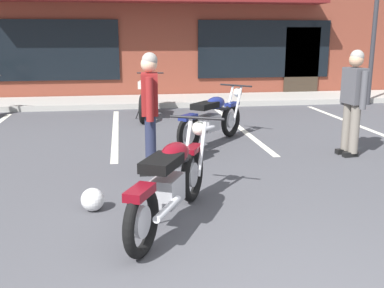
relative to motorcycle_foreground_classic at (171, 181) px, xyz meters
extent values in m
plane|color=#47474C|center=(0.67, 1.33, -0.46)|extent=(80.00, 80.00, 0.00)
cube|color=#A8A59E|center=(0.67, 8.34, -0.39)|extent=(22.00, 1.80, 0.14)
cube|color=brown|center=(0.67, 12.23, 1.35)|extent=(16.04, 5.95, 3.62)
cube|color=black|center=(-2.54, 9.22, 0.99)|extent=(4.11, 0.06, 1.70)
cube|color=black|center=(3.88, 9.22, 0.99)|extent=(4.11, 0.06, 1.70)
cube|color=#33281E|center=(5.08, 9.22, 0.59)|extent=(1.10, 0.06, 2.10)
cube|color=maroon|center=(0.67, 8.81, 2.35)|extent=(9.62, 0.90, 0.12)
cube|color=silver|center=(-0.61, 4.74, -0.46)|extent=(0.12, 4.80, 0.01)
cube|color=silver|center=(1.95, 4.74, -0.46)|extent=(0.12, 4.80, 0.01)
cube|color=silver|center=(4.51, 4.74, -0.46)|extent=(0.12, 4.80, 0.01)
torus|color=black|center=(-0.33, -0.66, -0.14)|extent=(0.38, 0.62, 0.64)
cylinder|color=#B7B7BC|center=(-0.33, -0.66, -0.14)|extent=(0.18, 0.28, 0.29)
torus|color=black|center=(0.31, 0.62, -0.14)|extent=(0.38, 0.62, 0.64)
cylinder|color=#B7B7BC|center=(0.31, 0.62, -0.14)|extent=(0.18, 0.28, 0.29)
cylinder|color=silver|center=(0.28, 0.75, 0.18)|extent=(0.19, 0.31, 0.66)
cylinder|color=silver|center=(0.44, 0.67, 0.18)|extent=(0.19, 0.31, 0.66)
cylinder|color=black|center=(0.39, 0.78, 0.50)|extent=(0.60, 0.32, 0.03)
sphere|color=silver|center=(0.43, 0.86, 0.36)|extent=(0.23, 0.23, 0.17)
cube|color=maroon|center=(0.33, 0.66, 0.16)|extent=(0.29, 0.38, 0.06)
cube|color=#9E9EA3|center=(-0.05, -0.09, -0.06)|extent=(0.39, 0.47, 0.28)
cylinder|color=silver|center=(-0.09, -0.48, -0.10)|extent=(0.31, 0.52, 0.07)
cylinder|color=black|center=(0.04, 0.09, 0.18)|extent=(0.48, 0.87, 0.26)
ellipsoid|color=maroon|center=(0.05, 0.11, 0.26)|extent=(0.45, 0.55, 0.22)
cube|color=black|center=(-0.11, -0.22, 0.26)|extent=(0.48, 0.59, 0.10)
cube|color=maroon|center=(-0.34, -0.68, 0.14)|extent=(0.30, 0.39, 0.08)
cylinder|color=black|center=(-0.24, -0.07, -0.32)|extent=(0.13, 0.08, 0.29)
torus|color=black|center=(-0.03, 5.47, -0.14)|extent=(0.21, 0.65, 0.64)
cylinder|color=#B7B7BC|center=(-0.03, 5.47, -0.14)|extent=(0.11, 0.29, 0.29)
torus|color=black|center=(0.23, 6.88, -0.14)|extent=(0.21, 0.65, 0.64)
cylinder|color=#B7B7BC|center=(0.23, 6.88, -0.14)|extent=(0.11, 0.29, 0.29)
cylinder|color=silver|center=(0.16, 7.00, 0.18)|extent=(0.10, 0.33, 0.66)
cylinder|color=silver|center=(0.34, 6.97, 0.18)|extent=(0.10, 0.33, 0.66)
cylinder|color=black|center=(0.26, 7.06, 0.50)|extent=(0.66, 0.15, 0.03)
sphere|color=silver|center=(0.28, 7.14, 0.36)|extent=(0.20, 0.20, 0.17)
cube|color=beige|center=(0.24, 6.92, 0.16)|extent=(0.20, 0.38, 0.06)
cube|color=#9E9EA3|center=(0.09, 6.10, -0.06)|extent=(0.31, 0.44, 0.28)
cylinder|color=silver|center=(0.16, 5.71, -0.10)|extent=(0.17, 0.55, 0.07)
cylinder|color=black|center=(0.12, 6.29, 0.18)|extent=(0.23, 0.94, 0.26)
ellipsoid|color=beige|center=(0.13, 6.33, 0.30)|extent=(0.39, 0.56, 0.26)
cube|color=beige|center=(0.24, 6.93, 0.30)|extent=(0.32, 0.29, 0.36)
cube|color=black|center=(0.07, 6.00, 0.32)|extent=(0.31, 0.44, 0.10)
cube|color=beige|center=(0.02, 5.70, 0.36)|extent=(0.25, 0.35, 0.16)
cylinder|color=black|center=(-0.10, 6.06, -0.32)|extent=(0.14, 0.05, 0.29)
torus|color=black|center=(0.60, 2.82, -0.14)|extent=(0.50, 0.54, 0.64)
cylinder|color=#B7B7BC|center=(0.60, 2.82, -0.14)|extent=(0.24, 0.25, 0.29)
torus|color=black|center=(1.56, 3.89, -0.14)|extent=(0.50, 0.54, 0.64)
cylinder|color=#B7B7BC|center=(1.56, 3.89, -0.14)|extent=(0.24, 0.25, 0.29)
cylinder|color=silver|center=(1.56, 4.02, 0.18)|extent=(0.25, 0.27, 0.66)
cylinder|color=silver|center=(1.69, 3.91, 0.18)|extent=(0.25, 0.27, 0.66)
cylinder|color=black|center=(1.68, 4.02, 0.50)|extent=(0.51, 0.46, 0.03)
sphere|color=silver|center=(1.73, 4.08, 0.36)|extent=(0.24, 0.24, 0.17)
cube|color=navy|center=(1.59, 3.92, 0.16)|extent=(0.34, 0.36, 0.06)
cube|color=#9E9EA3|center=(1.03, 3.29, -0.06)|extent=(0.45, 0.46, 0.28)
cylinder|color=silver|center=(0.88, 2.92, -0.10)|extent=(0.42, 0.46, 0.07)
cylinder|color=black|center=(1.16, 3.44, 0.18)|extent=(0.67, 0.74, 0.26)
ellipsoid|color=navy|center=(1.17, 3.46, 0.26)|extent=(0.51, 0.53, 0.22)
cube|color=black|center=(0.93, 3.19, 0.26)|extent=(0.56, 0.57, 0.10)
cube|color=navy|center=(0.59, 2.80, 0.14)|extent=(0.36, 0.38, 0.08)
cylinder|color=black|center=(0.85, 3.36, -0.32)|extent=(0.12, 0.11, 0.29)
cube|color=black|center=(-0.14, 1.69, -0.42)|extent=(0.25, 0.12, 0.08)
cube|color=black|center=(-0.12, 1.89, -0.42)|extent=(0.25, 0.12, 0.08)
cylinder|color=#232842|center=(-0.10, 1.68, 0.00)|extent=(0.16, 0.16, 0.80)
cylinder|color=#232842|center=(-0.08, 1.88, 0.00)|extent=(0.16, 0.16, 0.80)
cube|color=maroon|center=(-0.09, 1.78, 0.66)|extent=(0.24, 0.39, 0.56)
cylinder|color=maroon|center=(-0.11, 1.53, 0.62)|extent=(0.11, 0.11, 0.58)
cylinder|color=maroon|center=(-0.07, 2.03, 0.62)|extent=(0.11, 0.11, 0.58)
sphere|color=beige|center=(-0.09, 1.78, 1.06)|extent=(0.23, 0.23, 0.22)
sphere|color=gray|center=(-0.08, 1.78, 1.11)|extent=(0.22, 0.22, 0.21)
cube|color=black|center=(3.11, 2.18, -0.42)|extent=(0.25, 0.13, 0.08)
cube|color=black|center=(3.08, 2.38, -0.42)|extent=(0.25, 0.13, 0.08)
cylinder|color=slate|center=(3.15, 2.18, 0.00)|extent=(0.17, 0.17, 0.80)
cylinder|color=slate|center=(3.12, 2.38, 0.00)|extent=(0.17, 0.17, 0.80)
cube|color=#4C4C51|center=(3.13, 2.28, 0.66)|extent=(0.27, 0.41, 0.56)
cylinder|color=#4C4C51|center=(3.17, 2.03, 0.62)|extent=(0.11, 0.11, 0.58)
cylinder|color=#4C4C51|center=(3.10, 2.53, 0.62)|extent=(0.11, 0.11, 0.58)
sphere|color=tan|center=(3.13, 2.28, 1.06)|extent=(0.25, 0.25, 0.22)
sphere|color=gray|center=(3.14, 2.28, 1.11)|extent=(0.24, 0.24, 0.21)
sphere|color=silver|center=(-0.82, 0.48, -0.33)|extent=(0.26, 0.26, 0.26)
cube|color=black|center=(-0.82, 0.59, -0.34)|extent=(0.18, 0.03, 0.09)
cylinder|color=#2D2D33|center=(6.25, 7.24, 2.02)|extent=(0.12, 0.12, 4.96)
camera|label=1|loc=(-0.47, -4.39, 1.46)|focal=42.78mm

